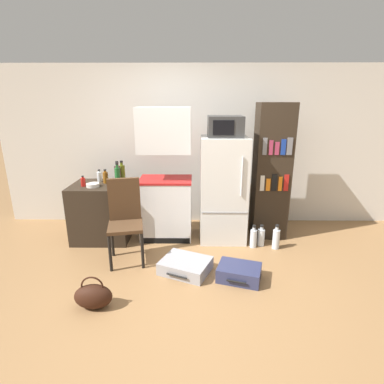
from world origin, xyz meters
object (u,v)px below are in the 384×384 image
object	(u,v)px
bottle_olive_oil	(122,173)
bowl	(93,185)
chair	(125,214)
bottle_wine_dark	(118,175)
handbag	(93,296)
microwave	(225,126)
bottle_amber_beer	(106,177)
kitchen_hutch	(166,181)
bottle_ketchup_red	(83,182)
bookshelf	(271,172)
water_bottle_front	(276,239)
bottle_clear_short	(99,177)
side_table	(102,212)
suitcase_small_flat	(239,273)
water_bottle_back	(253,238)
water_bottle_middle	(261,237)
refrigerator	(223,189)
bottle_green_tall	(118,176)
suitcase_large_flat	(186,266)

from	to	relation	value
bottle_olive_oil	bowl	distance (m)	0.43
chair	bottle_wine_dark	bearing A→B (deg)	98.40
bottle_olive_oil	handbag	distance (m)	1.83
microwave	bottle_amber_beer	bearing A→B (deg)	178.40
kitchen_hutch	bottle_ketchup_red	world-z (taller)	kitchen_hutch
bookshelf	bottle_amber_beer	bearing A→B (deg)	-178.45
bottle_amber_beer	water_bottle_front	size ratio (longest dim) A/B	0.58
bottle_clear_short	handbag	size ratio (longest dim) A/B	0.48
bottle_olive_oil	bottle_clear_short	size ratio (longest dim) A/B	1.77
bowl	bookshelf	bearing A→B (deg)	5.86
side_table	suitcase_small_flat	world-z (taller)	side_table
side_table	chair	world-z (taller)	chair
water_bottle_back	side_table	bearing A→B (deg)	172.68
side_table	kitchen_hutch	world-z (taller)	kitchen_hutch
bottle_wine_dark	water_bottle_front	xyz separation A→B (m)	(2.13, -0.33, -0.78)
kitchen_hutch	bottle_amber_beer	world-z (taller)	kitchen_hutch
bottle_ketchup_red	water_bottle_middle	size ratio (longest dim) A/B	0.48
water_bottle_middle	microwave	bearing A→B (deg)	154.13
bookshelf	bowl	world-z (taller)	bookshelf
bottle_olive_oil	bottle_amber_beer	distance (m)	0.23
kitchen_hutch	chair	size ratio (longest dim) A/B	1.80
refrigerator	bottle_wine_dark	bearing A→B (deg)	-179.98
bottle_clear_short	bowl	distance (m)	0.27
bottle_wine_dark	water_bottle_middle	world-z (taller)	bottle_wine_dark
bottle_green_tall	bottle_ketchup_red	distance (m)	0.47
side_table	bottle_clear_short	distance (m)	0.50
kitchen_hutch	handbag	xyz separation A→B (m)	(-0.55, -1.59, -0.71)
bottle_olive_oil	handbag	size ratio (longest dim) A/B	0.85
water_bottle_middle	water_bottle_front	bearing A→B (deg)	-25.35
chair	water_bottle_middle	size ratio (longest dim) A/B	3.38
bottle_amber_beer	water_bottle_middle	distance (m)	2.28
refrigerator	water_bottle_back	xyz separation A→B (m)	(0.40, -0.30, -0.59)
bottle_amber_beer	bottle_olive_oil	bearing A→B (deg)	12.97
bottle_ketchup_red	water_bottle_back	xyz separation A→B (m)	(2.27, -0.18, -0.72)
refrigerator	bottle_wine_dark	size ratio (longest dim) A/B	4.55
water_bottle_front	suitcase_small_flat	bearing A→B (deg)	-129.05
chair	suitcase_large_flat	world-z (taller)	chair
chair	handbag	xyz separation A→B (m)	(-0.12, -0.95, -0.46)
chair	suitcase_large_flat	distance (m)	0.95
bottle_amber_beer	water_bottle_front	bearing A→B (deg)	-9.27
bottle_wine_dark	water_bottle_front	distance (m)	2.29
refrigerator	bottle_wine_dark	xyz separation A→B (m)	(-1.44, -0.00, 0.21)
bottle_green_tall	water_bottle_back	distance (m)	1.99
bottle_green_tall	suitcase_small_flat	world-z (taller)	bottle_green_tall
side_table	bottle_amber_beer	distance (m)	0.49
bottle_olive_oil	chair	world-z (taller)	bottle_olive_oil
suitcase_large_flat	bottle_olive_oil	bearing A→B (deg)	155.41
bottle_olive_oil	suitcase_large_flat	bearing A→B (deg)	-47.76
bottle_wine_dark	suitcase_small_flat	distance (m)	2.05
bookshelf	suitcase_large_flat	xyz separation A→B (m)	(-1.17, -1.01, -0.86)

